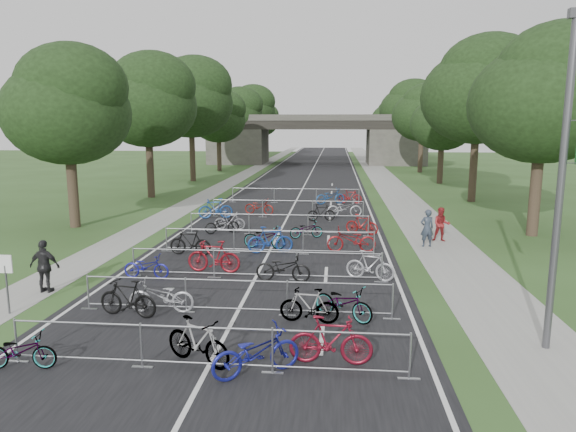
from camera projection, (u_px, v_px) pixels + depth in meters
The scene contains 58 objects.
ground at pixel (207, 370), 11.85m from camera, with size 200.00×200.00×0.00m, color #314E21.
road at pixel (311, 173), 60.87m from camera, with size 11.00×140.00×0.01m, color black.
sidewalk_right at pixel (379, 173), 60.15m from camera, with size 3.00×140.00×0.01m, color gray.
sidewalk_left at pixel (249, 172), 61.55m from camera, with size 2.00×140.00×0.01m, color gray.
lane_markings at pixel (311, 173), 60.87m from camera, with size 0.12×140.00×0.00m, color silver.
overpass_bridge at pixel (316, 139), 74.96m from camera, with size 31.00×8.00×7.05m.
lamppost at pixel (563, 180), 12.31m from camera, with size 0.61×0.65×8.21m.
park_sign at pixel (6, 273), 15.19m from camera, with size 0.45×0.06×1.83m.
tree_left_0 at pixel (68, 108), 27.37m from camera, with size 6.72×6.72×10.25m.
tree_right_0 at pixel (546, 98), 25.07m from camera, with size 7.17×7.17×10.93m.
tree_left_1 at pixel (148, 102), 38.99m from camera, with size 7.56×7.56×11.53m.
tree_right_1 at pixel (480, 92), 36.66m from camera, with size 8.18×8.18×12.47m.
tree_left_2 at pixel (191, 99), 50.61m from camera, with size 8.40×8.40×12.81m.
tree_right_2 at pixel (444, 121), 48.77m from camera, with size 6.16×6.16×9.39m.
tree_left_3 at pixel (219, 118), 62.66m from camera, with size 6.72×6.72×10.25m.
tree_right_3 at pixel (423, 114), 60.36m from camera, with size 7.17×7.17×10.93m.
tree_left_4 at pixel (237, 113), 74.29m from camera, with size 7.56×7.56×11.53m.
tree_right_4 at pixel (409, 108), 71.96m from camera, with size 8.18×8.18×12.47m.
tree_left_5 at pixel (251, 110), 85.91m from camera, with size 8.40×8.40×12.81m.
tree_right_5 at pixel (399, 123), 84.06m from camera, with size 6.16×6.16×9.39m.
tree_left_6 at pixel (261, 120), 97.96m from camera, with size 6.72×6.72×10.25m.
tree_right_6 at pixel (391, 118), 95.66m from camera, with size 7.17×7.17×10.93m.
barrier_row_0 at pixel (206, 348), 11.76m from camera, with size 9.70×0.08×1.10m.
barrier_row_1 at pixel (236, 297), 15.29m from camera, with size 9.70×0.08×1.10m.
barrier_row_2 at pixel (255, 265), 18.81m from camera, with size 9.70×0.08×1.10m.
barrier_row_3 at pixel (268, 242), 22.54m from camera, with size 9.70×0.08×1.10m.
barrier_row_4 at pixel (278, 224), 26.46m from camera, with size 9.70×0.08×1.10m.
barrier_row_5 at pixel (287, 209), 31.36m from camera, with size 9.70×0.08×1.10m.
barrier_row_6 at pixel (295, 196), 37.25m from camera, with size 9.70×0.08×1.10m.
bike_0 at pixel (20, 351), 11.84m from camera, with size 0.59×1.68×0.88m, color #9B9EA3.
bike_1 at pixel (198, 342), 12.06m from camera, with size 0.54×1.90×1.14m, color #9B9EA3.
bike_2 at pixel (256, 352), 11.53m from camera, with size 0.74×2.11×1.11m, color navy.
bike_3 at pixel (331, 341), 12.05m from camera, with size 0.56×1.98×1.19m, color maroon.
bike_4 at pixel (128, 298), 15.08m from camera, with size 0.53×1.88×1.13m, color black.
bike_5 at pixel (161, 296), 15.41m from camera, with size 0.69×1.98×1.04m, color #9E9FA5.
bike_6 at pixel (309, 306), 14.61m from camera, with size 0.48×1.71×1.03m, color #9B9EA3.
bike_7 at pixel (343, 303), 14.89m from camera, with size 0.67×1.93×1.02m, color #9B9EA3.
bike_8 at pixel (146, 267), 18.88m from camera, with size 0.60×1.72×0.90m, color navy.
bike_9 at pixel (214, 257), 19.62m from camera, with size 0.59×2.08×1.25m, color maroon.
bike_10 at pixel (283, 268), 18.47m from camera, with size 0.69×1.98×1.04m, color black.
bike_11 at pixel (370, 266), 18.65m from camera, with size 0.51×1.81×1.09m, color #AAAAB1.
bike_12 at pixel (190, 243), 22.24m from camera, with size 0.54×1.90×1.14m, color black.
bike_13 at pixel (265, 238), 23.44m from camera, with size 0.69×1.97×1.04m, color #9B9EA3.
bike_14 at pixel (270, 240), 22.55m from camera, with size 0.57×2.01×1.21m, color navy.
bike_15 at pixel (351, 240), 22.75m from camera, with size 0.75×2.16×1.13m, color maroon.
bike_16 at pixel (222, 225), 26.74m from camera, with size 0.63×1.80×0.94m, color black.
bike_17 at pixel (230, 221), 27.60m from camera, with size 0.48×1.69×1.02m, color gray.
bike_18 at pixel (306, 230), 25.63m from camera, with size 0.59×1.69×0.89m, color #9B9EA3.
bike_19 at pixel (362, 225), 26.51m from camera, with size 0.49×1.75×1.05m, color maroon.
bike_20 at pixel (216, 209), 31.00m from camera, with size 0.58×2.06×1.24m, color navy.
bike_21 at pixel (259, 207), 32.42m from camera, with size 0.68×1.94×1.02m, color maroon.
bike_22 at pixel (321, 213), 30.20m from camera, with size 0.47×1.67×1.00m, color black.
bike_23 at pixel (344, 208), 31.48m from camera, with size 0.75×2.15×1.13m, color #A7A8AE.
bike_26 at pixel (330, 196), 36.67m from camera, with size 0.75×2.15×1.13m, color navy.
bike_27 at pixel (350, 197), 37.02m from camera, with size 0.48×1.68×1.01m, color maroon.
pedestrian_a at pixel (427, 228), 23.77m from camera, with size 0.64×0.42×1.76m, color #2C3543.
pedestrian_b at pixel (441, 225), 24.86m from camera, with size 0.81×0.63×1.67m, color maroon.
pedestrian_c at pixel (45, 267), 17.24m from camera, with size 1.06×0.44×1.81m, color black.
Camera 1 is at (2.89, -10.82, 5.59)m, focal length 32.00 mm.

